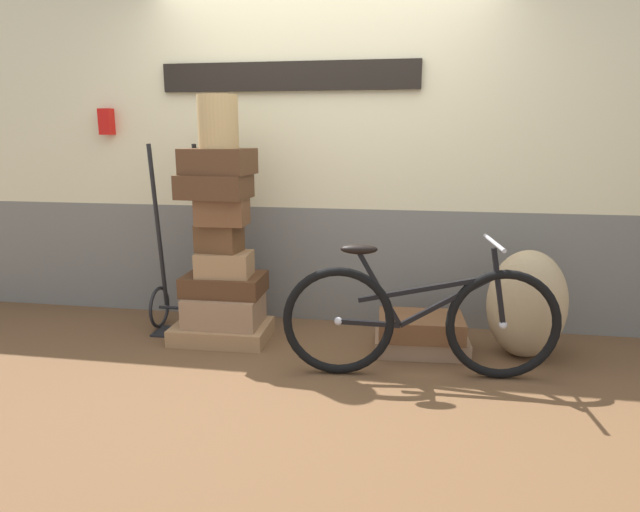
# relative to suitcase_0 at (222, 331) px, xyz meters

# --- Properties ---
(ground) EXTENTS (9.61, 5.20, 0.06)m
(ground) POSITION_rel_suitcase_0_xyz_m (0.66, -0.21, -0.09)
(ground) COLOR brown
(station_building) EXTENTS (7.61, 0.74, 2.51)m
(station_building) POSITION_rel_suitcase_0_xyz_m (0.67, 0.64, 1.20)
(station_building) COLOR slate
(station_building) RESTS_ON ground
(suitcase_0) EXTENTS (0.69, 0.47, 0.12)m
(suitcase_0) POSITION_rel_suitcase_0_xyz_m (0.00, 0.00, 0.00)
(suitcase_0) COLOR #9E754C
(suitcase_0) RESTS_ON ground
(suitcase_1) EXTENTS (0.53, 0.39, 0.21)m
(suitcase_1) POSITION_rel_suitcase_0_xyz_m (0.02, 0.00, 0.16)
(suitcase_1) COLOR #937051
(suitcase_1) RESTS_ON suitcase_0
(suitcase_2) EXTENTS (0.57, 0.39, 0.14)m
(suitcase_2) POSITION_rel_suitcase_0_xyz_m (0.01, 0.05, 0.34)
(suitcase_2) COLOR #4C2D19
(suitcase_2) RESTS_ON suitcase_1
(suitcase_3) EXTENTS (0.39, 0.28, 0.17)m
(suitcase_3) POSITION_rel_suitcase_0_xyz_m (0.03, 0.02, 0.50)
(suitcase_3) COLOR #9E754C
(suitcase_3) RESTS_ON suitcase_2
(suitcase_4) EXTENTS (0.32, 0.24, 0.20)m
(suitcase_4) POSITION_rel_suitcase_0_xyz_m (-0.01, 0.04, 0.68)
(suitcase_4) COLOR brown
(suitcase_4) RESTS_ON suitcase_3
(suitcase_5) EXTENTS (0.35, 0.25, 0.18)m
(suitcase_5) POSITION_rel_suitcase_0_xyz_m (0.03, 0.02, 0.87)
(suitcase_5) COLOR brown
(suitcase_5) RESTS_ON suitcase_4
(suitcase_6) EXTENTS (0.48, 0.35, 0.16)m
(suitcase_6) POSITION_rel_suitcase_0_xyz_m (-0.02, 0.02, 1.04)
(suitcase_6) COLOR #4C2D19
(suitcase_6) RESTS_ON suitcase_5
(suitcase_7) EXTENTS (0.48, 0.37, 0.17)m
(suitcase_7) POSITION_rel_suitcase_0_xyz_m (0.00, 0.04, 1.21)
(suitcase_7) COLOR #4C2D19
(suitcase_7) RESTS_ON suitcase_6
(suitcase_8) EXTENTS (0.65, 0.47, 0.11)m
(suitcase_8) POSITION_rel_suitcase_0_xyz_m (1.41, 0.04, -0.00)
(suitcase_8) COLOR #937051
(suitcase_8) RESTS_ON ground
(suitcase_9) EXTENTS (0.58, 0.41, 0.14)m
(suitcase_9) POSITION_rel_suitcase_0_xyz_m (1.41, 0.00, 0.13)
(suitcase_9) COLOR brown
(suitcase_9) RESTS_ON suitcase_8
(wicker_basket) EXTENTS (0.27, 0.27, 0.35)m
(wicker_basket) POSITION_rel_suitcase_0_xyz_m (0.02, 0.02, 1.47)
(wicker_basket) COLOR tan
(wicker_basket) RESTS_ON suitcase_7
(luggage_trolley) EXTENTS (0.42, 0.38, 1.39)m
(luggage_trolley) POSITION_rel_suitcase_0_xyz_m (-0.36, 0.15, 0.25)
(luggage_trolley) COLOR black
(luggage_trolley) RESTS_ON ground
(burlap_sack) EXTENTS (0.51, 0.43, 0.72)m
(burlap_sack) POSITION_rel_suitcase_0_xyz_m (2.09, 0.05, 0.30)
(burlap_sack) COLOR tan
(burlap_sack) RESTS_ON ground
(bicycle) EXTENTS (1.66, 0.46, 0.85)m
(bicycle) POSITION_rel_suitcase_0_xyz_m (1.39, -0.39, 0.30)
(bicycle) COLOR black
(bicycle) RESTS_ON ground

